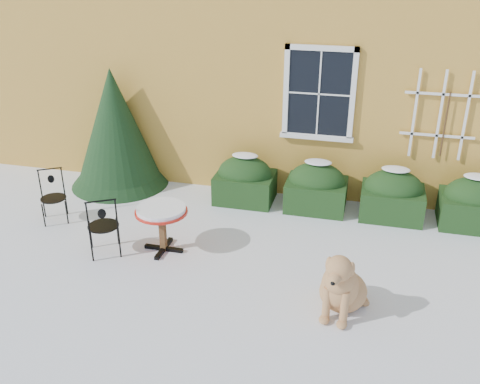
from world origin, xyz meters
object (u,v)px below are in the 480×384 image
(evergreen_shrub, at_px, (116,139))
(bistro_table, at_px, (161,215))
(patio_chair_near, at_px, (103,225))
(dog, at_px, (341,287))
(patio_chair_far, at_px, (53,196))

(evergreen_shrub, distance_m, bistro_table, 2.81)
(patio_chair_near, bearing_deg, evergreen_shrub, -99.48)
(evergreen_shrub, bearing_deg, patio_chair_near, -68.96)
(bistro_table, bearing_deg, dog, -17.75)
(dog, bearing_deg, evergreen_shrub, 156.67)
(evergreen_shrub, height_order, dog, evergreen_shrub)
(bistro_table, distance_m, dog, 2.90)
(evergreen_shrub, xyz_separation_m, patio_chair_near, (0.95, -2.48, -0.43))
(dog, bearing_deg, patio_chair_near, -178.42)
(bistro_table, bearing_deg, evergreen_shrub, 129.19)
(bistro_table, distance_m, patio_chair_far, 2.23)
(evergreen_shrub, relative_size, patio_chair_far, 2.57)
(evergreen_shrub, bearing_deg, bistro_table, -50.81)
(evergreen_shrub, xyz_separation_m, patio_chair_far, (-0.40, -1.66, -0.47))
(evergreen_shrub, relative_size, bistro_table, 2.87)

